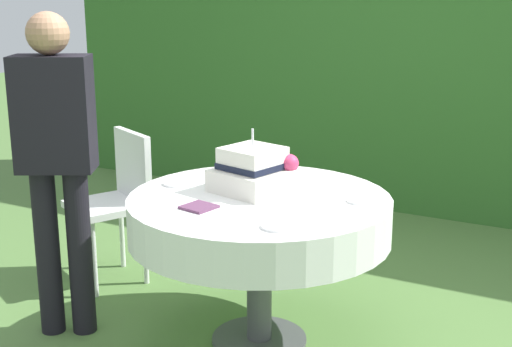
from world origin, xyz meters
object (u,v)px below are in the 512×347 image
cake_table (259,218)px  serving_plate_far (358,201)px  serving_plate_left (177,183)px  napkin_stack (199,207)px  wedding_cake (254,171)px  standing_person (57,154)px  serving_plate_near (277,226)px  garden_chair (119,192)px

cake_table → serving_plate_far: 0.48m
serving_plate_left → napkin_stack: 0.42m
wedding_cake → standing_person: size_ratio=0.25×
cake_table → wedding_cake: bearing=132.9°
serving_plate_left → napkin_stack: same height
napkin_stack → standing_person: standing_person is taller
wedding_cake → napkin_stack: wedding_cake is taller
serving_plate_near → garden_chair: size_ratio=0.15×
serving_plate_near → serving_plate_far: (0.17, 0.50, 0.00)m
serving_plate_left → standing_person: (-0.45, -0.36, 0.17)m
cake_table → standing_person: size_ratio=0.78×
serving_plate_far → serving_plate_left: bearing=-171.1°
wedding_cake → serving_plate_far: (0.51, 0.06, -0.09)m
napkin_stack → serving_plate_far: bearing=35.5°
wedding_cake → garden_chair: size_ratio=0.44×
cake_table → wedding_cake: 0.23m
serving_plate_near → standing_person: 1.20m
garden_chair → serving_plate_near: bearing=-25.9°
cake_table → standing_person: bearing=-158.2°
cake_table → serving_plate_near: 0.46m
garden_chair → standing_person: 0.80m
wedding_cake → serving_plate_left: size_ratio=2.74×
serving_plate_near → napkin_stack: 0.43m
serving_plate_near → wedding_cake: bearing=128.3°
wedding_cake → garden_chair: (-1.03, 0.23, -0.31)m
standing_person → wedding_cake: bearing=27.6°
cake_table → napkin_stack: bearing=-118.1°
cake_table → serving_plate_left: (-0.46, -0.01, 0.11)m
cake_table → serving_plate_left: size_ratio=8.68×
wedding_cake → napkin_stack: 0.38m
serving_plate_left → standing_person: bearing=-141.3°
napkin_stack → wedding_cake: bearing=76.9°
wedding_cake → garden_chair: 1.10m
garden_chair → napkin_stack: bearing=-32.2°
serving_plate_far → napkin_stack: bearing=-144.5°
serving_plate_far → standing_person: standing_person is taller
standing_person → serving_plate_far: bearing=20.3°
cake_table → garden_chair: bearing=164.4°
serving_plate_near → cake_table: bearing=127.2°
serving_plate_near → serving_plate_left: size_ratio=0.93×
serving_plate_near → napkin_stack: same height
serving_plate_far → standing_person: (-1.35, -0.50, 0.17)m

